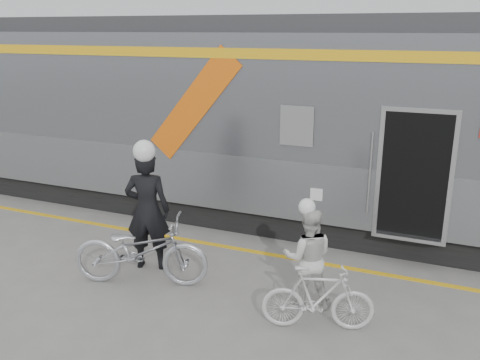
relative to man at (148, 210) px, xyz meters
The scene contains 9 objects.
ground 1.80m from the man, 38.49° to the right, with size 90.00×90.00×0.00m, color slate.
train 3.87m from the man, 61.42° to the left, with size 24.00×3.17×4.10m.
safety_strip 1.97m from the man, 46.39° to the left, with size 24.00×0.12×0.01m, color gold.
man is the anchor object (origin of this frame).
bicycle_left 0.74m from the man, 70.02° to the right, with size 0.74×2.12×1.11m, color #B6B7BE.
woman 2.78m from the man, ahead, with size 0.72×0.56×1.49m, color silver.
bicycle_right 3.20m from the man, 13.25° to the right, with size 0.42×1.50×0.90m, color beige.
helmet_man 1.18m from the man, ahead, with size 0.35×0.35×0.35m, color white.
helmet_woman 2.83m from the man, ahead, with size 0.24×0.24×0.24m, color white.
Camera 1 is at (3.26, -5.70, 3.87)m, focal length 38.00 mm.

